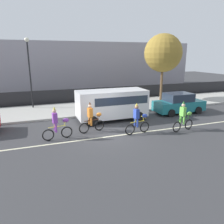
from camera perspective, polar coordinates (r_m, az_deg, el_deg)
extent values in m
plane|color=#38383A|center=(13.32, -0.88, -5.65)|extent=(80.00, 80.00, 0.00)
cube|color=beige|center=(12.87, -0.15, -6.36)|extent=(36.00, 0.14, 0.01)
cube|color=#ADAAA3|center=(19.30, -7.20, 0.94)|extent=(60.00, 5.00, 0.15)
cube|color=black|center=(21.95, -8.96, 4.22)|extent=(40.00, 0.08, 1.40)
cube|color=#99939E|center=(30.50, -8.13, 11.66)|extent=(28.00, 8.00, 6.15)
torus|color=black|center=(12.85, -11.73, -5.16)|extent=(0.67, 0.15, 0.67)
torus|color=black|center=(12.63, -16.33, -5.80)|extent=(0.67, 0.15, 0.67)
cylinder|color=#E5D84C|center=(12.60, -14.13, -3.71)|extent=(0.96, 0.17, 0.05)
cylinder|color=#E5D84C|center=(12.54, -14.82, -3.41)|extent=(0.04, 0.04, 0.18)
cylinder|color=#E5D84C|center=(12.65, -12.31, -2.97)|extent=(0.04, 0.04, 0.23)
cylinder|color=#E5D84C|center=(12.62, -12.34, -2.47)|extent=(0.09, 0.50, 0.03)
ellipsoid|color=purple|center=(12.62, -11.99, -2.12)|extent=(0.38, 0.24, 0.24)
cube|color=purple|center=(12.43, -14.72, -1.54)|extent=(0.28, 0.35, 0.56)
sphere|color=beige|center=(12.32, -14.84, 0.25)|extent=(0.22, 0.22, 0.22)
cone|color=#E5D84C|center=(12.28, -14.89, 1.06)|extent=(0.14, 0.14, 0.16)
cylinder|color=purple|center=(12.46, -14.41, -4.13)|extent=(0.11, 0.11, 0.48)
cylinder|color=purple|center=(12.72, -14.70, -3.76)|extent=(0.11, 0.11, 0.48)
torus|color=black|center=(13.77, -3.30, -3.50)|extent=(0.67, 0.20, 0.67)
torus|color=black|center=(13.34, -7.30, -4.20)|extent=(0.67, 0.20, 0.67)
cylinder|color=#4C2614|center=(13.42, -5.31, -2.17)|extent=(0.96, 0.23, 0.05)
cylinder|color=#4C2614|center=(13.34, -5.90, -1.89)|extent=(0.04, 0.04, 0.18)
cylinder|color=#4C2614|center=(13.57, -3.73, -1.44)|extent=(0.04, 0.04, 0.23)
cylinder|color=#4C2614|center=(13.54, -3.73, -0.97)|extent=(0.13, 0.50, 0.03)
ellipsoid|color=orange|center=(13.56, -3.42, -0.64)|extent=(0.39, 0.27, 0.24)
cube|color=orange|center=(13.24, -5.75, -0.12)|extent=(0.30, 0.36, 0.56)
sphere|color=beige|center=(13.15, -5.80, 1.57)|extent=(0.22, 0.22, 0.22)
cone|color=#4C2614|center=(13.11, -5.82, 2.33)|extent=(0.14, 0.14, 0.16)
cylinder|color=orange|center=(13.27, -5.43, -2.55)|extent=(0.11, 0.11, 0.48)
cylinder|color=orange|center=(13.52, -5.95, -2.24)|extent=(0.11, 0.11, 0.48)
torus|color=black|center=(13.58, 8.49, -3.90)|extent=(0.67, 0.15, 0.67)
torus|color=black|center=(13.03, 4.71, -4.61)|extent=(0.67, 0.15, 0.67)
cylinder|color=gold|center=(13.17, 6.69, -2.54)|extent=(0.96, 0.17, 0.05)
cylinder|color=gold|center=(13.06, 6.16, -2.26)|extent=(0.04, 0.04, 0.18)
cylinder|color=gold|center=(13.37, 8.21, -1.82)|extent=(0.04, 0.04, 0.23)
cylinder|color=gold|center=(13.33, 8.22, -1.34)|extent=(0.10, 0.50, 0.03)
ellipsoid|color=#2D47B2|center=(13.36, 8.53, -1.01)|extent=(0.38, 0.24, 0.24)
cube|color=#2D47B2|center=(12.97, 6.39, -0.45)|extent=(0.28, 0.35, 0.56)
sphere|color=#9E7051|center=(12.87, 6.44, 1.27)|extent=(0.22, 0.22, 0.22)
cone|color=gold|center=(12.83, 6.47, 2.05)|extent=(0.14, 0.14, 0.16)
cylinder|color=#2D47B2|center=(13.02, 6.66, -2.93)|extent=(0.11, 0.11, 0.48)
cylinder|color=#2D47B2|center=(13.24, 5.99, -2.61)|extent=(0.11, 0.11, 0.48)
torus|color=black|center=(14.80, 19.40, -3.04)|extent=(0.67, 0.18, 0.67)
torus|color=black|center=(14.05, 16.56, -3.74)|extent=(0.67, 0.18, 0.67)
cylinder|color=#266626|center=(14.30, 18.15, -1.80)|extent=(0.96, 0.21, 0.05)
cylinder|color=#266626|center=(14.17, 17.76, -1.54)|extent=(0.04, 0.04, 0.18)
cylinder|color=#266626|center=(14.57, 19.30, -1.12)|extent=(0.04, 0.04, 0.23)
cylinder|color=#266626|center=(14.54, 19.34, -0.68)|extent=(0.12, 0.50, 0.03)
ellipsoid|color=#72CC4C|center=(14.59, 19.58, -0.37)|extent=(0.39, 0.26, 0.24)
cube|color=#72CC4C|center=(14.10, 18.03, 0.13)|extent=(0.29, 0.36, 0.56)
sphere|color=beige|center=(14.00, 18.16, 1.71)|extent=(0.22, 0.22, 0.22)
cone|color=#266626|center=(13.97, 18.22, 2.43)|extent=(0.14, 0.14, 0.16)
cylinder|color=#72CC4C|center=(14.15, 18.27, -2.15)|extent=(0.11, 0.11, 0.48)
cylinder|color=#72CC4C|center=(14.33, 17.45, -1.87)|extent=(0.11, 0.11, 0.48)
cube|color=white|center=(15.79, -0.06, 2.27)|extent=(5.00, 2.00, 1.90)
cube|color=#283342|center=(15.86, 1.30, 3.62)|extent=(3.90, 2.02, 0.56)
cylinder|color=black|center=(15.78, 7.00, -1.15)|extent=(0.70, 0.22, 0.70)
cylinder|color=black|center=(17.52, 4.06, 0.53)|extent=(0.70, 0.22, 0.70)
cylinder|color=black|center=(14.60, -5.01, -2.40)|extent=(0.70, 0.22, 0.70)
cylinder|color=black|center=(16.47, -6.82, -0.46)|extent=(0.70, 0.22, 0.70)
cube|color=#1E727A|center=(18.70, 17.01, 1.61)|extent=(4.10, 1.72, 0.80)
cube|color=#232D3D|center=(18.49, 16.93, 3.76)|extent=(2.10, 1.58, 0.64)
cylinder|color=black|center=(18.91, 21.58, 0.42)|extent=(0.60, 0.20, 0.60)
cylinder|color=black|center=(20.19, 18.40, 1.57)|extent=(0.60, 0.20, 0.60)
cylinder|color=black|center=(17.36, 15.25, -0.27)|extent=(0.60, 0.20, 0.60)
cylinder|color=black|center=(18.74, 12.27, 1.01)|extent=(0.60, 0.20, 0.60)
cylinder|color=black|center=(20.02, -20.60, 8.83)|extent=(0.12, 0.12, 5.50)
sphere|color=#EAEACC|center=(19.98, -21.39, 17.20)|extent=(0.36, 0.36, 0.36)
cylinder|color=brown|center=(22.79, 12.78, 7.30)|extent=(0.24, 0.24, 3.36)
sphere|color=olive|center=(22.62, 13.22, 14.78)|extent=(3.69, 3.69, 3.69)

